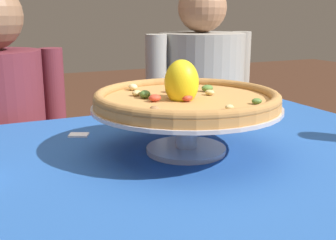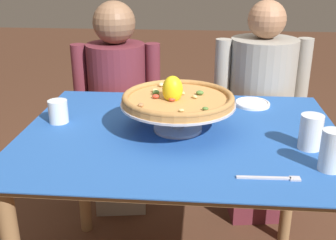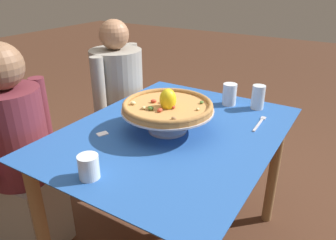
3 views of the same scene
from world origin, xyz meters
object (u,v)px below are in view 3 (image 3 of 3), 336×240
object	(u,v)px
dinner_fork	(260,123)
diner_right	(119,110)
diner_left	(21,162)
pizza	(168,105)
water_glass_side_left	(89,168)
sugar_packet	(102,134)
water_glass_front_right	(258,99)
pizza_stand	(168,115)
water_glass_side_right	(229,96)
side_plate	(151,97)

from	to	relation	value
dinner_fork	diner_right	bearing A→B (deg)	84.91
diner_left	pizza	bearing A→B (deg)	-60.70
water_glass_side_left	diner_right	bearing A→B (deg)	34.42
diner_left	water_glass_side_left	bearing A→B (deg)	-99.98
pizza	sugar_packet	distance (m)	0.33
water_glass_front_right	diner_right	bearing A→B (deg)	95.96
water_glass_front_right	dinner_fork	bearing A→B (deg)	-158.09
pizza_stand	water_glass_side_right	size ratio (longest dim) A/B	3.53
water_glass_side_left	dinner_fork	distance (m)	0.89
pizza	water_glass_front_right	distance (m)	0.57
diner_left	pizza_stand	bearing A→B (deg)	-60.56
dinner_fork	water_glass_front_right	bearing A→B (deg)	21.91
side_plate	diner_left	size ratio (longest dim) A/B	0.13
sugar_packet	dinner_fork	bearing A→B (deg)	-49.48
pizza	water_glass_front_right	size ratio (longest dim) A/B	3.17
water_glass_front_right	diner_left	xyz separation A→B (m)	(-0.87, 0.94, -0.26)
water_glass_front_right	water_glass_side_left	bearing A→B (deg)	161.88
pizza	water_glass_side_left	distance (m)	0.49
water_glass_side_right	diner_right	xyz separation A→B (m)	(-0.07, 0.77, -0.24)
water_glass_front_right	side_plate	world-z (taller)	water_glass_front_right
water_glass_front_right	diner_left	world-z (taller)	diner_left
side_plate	pizza	bearing A→B (deg)	-135.40
diner_right	water_glass_side_right	bearing A→B (deg)	-84.82
dinner_fork	water_glass_side_left	bearing A→B (deg)	153.54
water_glass_side_right	sugar_packet	xyz separation A→B (m)	(-0.66, 0.36, -0.05)
side_plate	dinner_fork	bearing A→B (deg)	-90.64
pizza	sugar_packet	xyz separation A→B (m)	(-0.20, 0.24, -0.13)
pizza	diner_right	distance (m)	0.82
water_glass_side_right	side_plate	bearing A→B (deg)	109.06
diner_right	dinner_fork	bearing A→B (deg)	-95.09
sugar_packet	pizza_stand	bearing A→B (deg)	-50.29
pizza	pizza_stand	bearing A→B (deg)	24.53
water_glass_front_right	water_glass_side_right	bearing A→B (deg)	99.77
water_glass_side_right	water_glass_side_left	bearing A→B (deg)	170.20
pizza_stand	side_plate	distance (m)	0.45
side_plate	water_glass_side_left	bearing A→B (deg)	-161.17
pizza_stand	side_plate	bearing A→B (deg)	44.69
pizza_stand	water_glass_side_right	bearing A→B (deg)	-14.91
pizza	diner_right	world-z (taller)	diner_right
water_glass_front_right	diner_right	distance (m)	0.96
water_glass_side_left	pizza	bearing A→B (deg)	-4.83
pizza_stand	pizza	world-z (taller)	pizza
pizza	water_glass_side_right	distance (m)	0.49
side_plate	sugar_packet	bearing A→B (deg)	-171.72
dinner_fork	diner_right	world-z (taller)	diner_right
water_glass_side_left	diner_right	size ratio (longest dim) A/B	0.08
water_glass_side_right	diner_right	bearing A→B (deg)	95.18
pizza	diner_left	xyz separation A→B (m)	(-0.37, 0.66, -0.33)
water_glass_front_right	diner_left	bearing A→B (deg)	132.64
diner_left	water_glass_front_right	bearing A→B (deg)	-47.36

